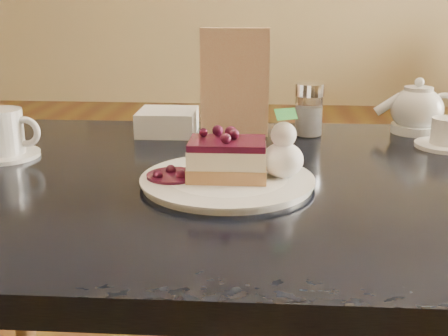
# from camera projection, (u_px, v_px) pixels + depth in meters

# --- Properties ---
(main_table) EXTENTS (1.29, 0.87, 0.80)m
(main_table) POSITION_uv_depth(u_px,v_px,m) (229.00, 219.00, 1.01)
(main_table) COLOR black
(main_table) RESTS_ON ground
(dessert_plate) EXTENTS (0.28, 0.28, 0.01)m
(dessert_plate) POSITION_uv_depth(u_px,v_px,m) (227.00, 181.00, 0.93)
(dessert_plate) COLOR white
(dessert_plate) RESTS_ON main_table
(cheesecake_slice) EXTENTS (0.13, 0.09, 0.06)m
(cheesecake_slice) POSITION_uv_depth(u_px,v_px,m) (227.00, 159.00, 0.92)
(cheesecake_slice) COLOR tan
(cheesecake_slice) RESTS_ON dessert_plate
(whipped_cream) EXTENTS (0.07, 0.07, 0.06)m
(whipped_cream) POSITION_uv_depth(u_px,v_px,m) (283.00, 160.00, 0.92)
(whipped_cream) COLOR white
(whipped_cream) RESTS_ON dessert_plate
(berry_sauce) EXTENTS (0.09, 0.09, 0.01)m
(berry_sauce) POSITION_uv_depth(u_px,v_px,m) (172.00, 176.00, 0.93)
(berry_sauce) COLOR #420725
(berry_sauce) RESTS_ON dessert_plate
(coffee_set) EXTENTS (0.15, 0.14, 0.09)m
(coffee_set) POSITION_uv_depth(u_px,v_px,m) (3.00, 136.00, 1.08)
(coffee_set) COLOR white
(coffee_set) RESTS_ON main_table
(tea_set) EXTENTS (0.21, 0.25, 0.11)m
(tea_set) POSITION_uv_depth(u_px,v_px,m) (422.00, 115.00, 1.24)
(tea_set) COLOR white
(tea_set) RESTS_ON main_table
(menu_card) EXTENTS (0.15, 0.03, 0.23)m
(menu_card) POSITION_uv_depth(u_px,v_px,m) (235.00, 83.00, 1.23)
(menu_card) COLOR beige
(menu_card) RESTS_ON main_table
(sugar_shaker) EXTENTS (0.06, 0.06, 0.12)m
(sugar_shaker) POSITION_uv_depth(u_px,v_px,m) (309.00, 109.00, 1.24)
(sugar_shaker) COLOR white
(sugar_shaker) RESTS_ON main_table
(napkin_stack) EXTENTS (0.13, 0.13, 0.05)m
(napkin_stack) POSITION_uv_depth(u_px,v_px,m) (168.00, 122.00, 1.27)
(napkin_stack) COLOR white
(napkin_stack) RESTS_ON main_table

